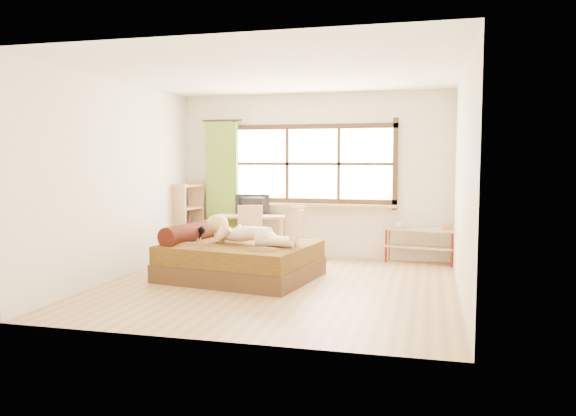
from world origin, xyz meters
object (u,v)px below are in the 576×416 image
(bed, at_px, (238,259))
(pipe_shelf, at_px, (420,238))
(kitten, at_px, (194,232))
(desk, at_px, (251,220))
(bookshelf, at_px, (188,219))
(woman, at_px, (250,223))
(chair, at_px, (249,231))

(bed, bearing_deg, pipe_shelf, 45.07)
(bed, height_order, pipe_shelf, bed)
(bed, bearing_deg, kitten, -178.23)
(desk, distance_m, pipe_shelf, 2.75)
(desk, bearing_deg, kitten, -112.54)
(bed, distance_m, bookshelf, 2.12)
(woman, relative_size, kitten, 4.67)
(woman, relative_size, bookshelf, 1.12)
(kitten, bearing_deg, woman, -0.23)
(woman, xyz_separation_m, kitten, (-0.87, 0.15, -0.17))
(bookshelf, bearing_deg, chair, -1.12)
(kitten, distance_m, desk, 1.55)
(kitten, xyz_separation_m, pipe_shelf, (3.09, 1.63, -0.19))
(woman, distance_m, bookshelf, 2.27)
(kitten, height_order, pipe_shelf, kitten)
(bed, xyz_separation_m, kitten, (-0.67, 0.09, 0.34))
(desk, relative_size, pipe_shelf, 1.06)
(bed, distance_m, pipe_shelf, 2.97)
(desk, height_order, bookshelf, bookshelf)
(desk, bearing_deg, woman, -82.13)
(woman, bearing_deg, bookshelf, 145.10)
(bookshelf, bearing_deg, bed, -34.28)
(desk, height_order, chair, chair)
(bookshelf, bearing_deg, desk, 16.72)
(woman, height_order, desk, woman)
(woman, bearing_deg, desk, 116.87)
(desk, relative_size, bookshelf, 0.99)
(woman, distance_m, chair, 1.39)
(kitten, height_order, desk, kitten)
(chair, bearing_deg, bookshelf, 156.59)
(chair, relative_size, bookshelf, 0.73)
(kitten, relative_size, pipe_shelf, 0.26)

